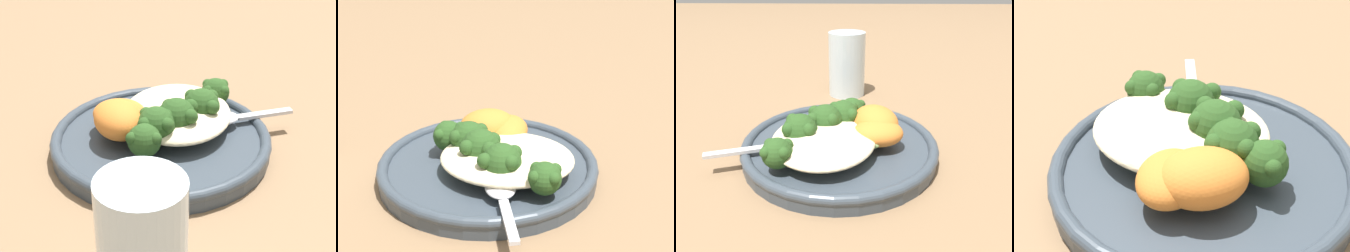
% 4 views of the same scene
% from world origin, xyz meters
% --- Properties ---
extents(ground_plane, '(4.00, 4.00, 0.00)m').
position_xyz_m(ground_plane, '(0.00, 0.00, 0.00)').
color(ground_plane, '#846647').
extents(plate, '(0.23, 0.23, 0.02)m').
position_xyz_m(plate, '(0.01, -0.02, 0.01)').
color(plate, '#38424C').
rests_on(plate, ground_plane).
extents(quinoa_mound, '(0.14, 0.12, 0.02)m').
position_xyz_m(quinoa_mound, '(-0.02, 0.00, 0.03)').
color(quinoa_mound, beige).
rests_on(quinoa_mound, plate).
extents(broccoli_stalk_0, '(0.09, 0.04, 0.03)m').
position_xyz_m(broccoli_stalk_0, '(0.04, -0.03, 0.04)').
color(broccoli_stalk_0, '#9EBC66').
rests_on(broccoli_stalk_0, plate).
extents(broccoli_stalk_1, '(0.09, 0.06, 0.04)m').
position_xyz_m(broccoli_stalk_1, '(0.02, -0.02, 0.04)').
color(broccoli_stalk_1, '#9EBC66').
rests_on(broccoli_stalk_1, plate).
extents(broccoli_stalk_2, '(0.07, 0.09, 0.04)m').
position_xyz_m(broccoli_stalk_2, '(0.01, -0.00, 0.04)').
color(broccoli_stalk_2, '#9EBC66').
rests_on(broccoli_stalk_2, plate).
extents(broccoli_stalk_3, '(0.04, 0.10, 0.04)m').
position_xyz_m(broccoli_stalk_3, '(-0.01, 0.02, 0.04)').
color(broccoli_stalk_3, '#9EBC66').
rests_on(broccoli_stalk_3, plate).
extents(broccoli_stalk_4, '(0.07, 0.11, 0.03)m').
position_xyz_m(broccoli_stalk_4, '(-0.05, 0.02, 0.04)').
color(broccoli_stalk_4, '#9EBC66').
rests_on(broccoli_stalk_4, plate).
extents(sweet_potato_chunk_0, '(0.05, 0.06, 0.03)m').
position_xyz_m(sweet_potato_chunk_0, '(-0.01, -0.06, 0.04)').
color(sweet_potato_chunk_0, orange).
rests_on(sweet_potato_chunk_0, plate).
extents(sweet_potato_chunk_1, '(0.08, 0.07, 0.04)m').
position_xyz_m(sweet_potato_chunk_1, '(0.02, -0.06, 0.04)').
color(sweet_potato_chunk_1, orange).
rests_on(sweet_potato_chunk_1, plate).
extents(spoon, '(0.05, 0.11, 0.01)m').
position_xyz_m(spoon, '(-0.02, 0.06, 0.03)').
color(spoon, silver).
rests_on(spoon, plate).
extents(water_glass, '(0.06, 0.06, 0.11)m').
position_xyz_m(water_glass, '(0.22, -0.02, 0.05)').
color(water_glass, silver).
rests_on(water_glass, ground_plane).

